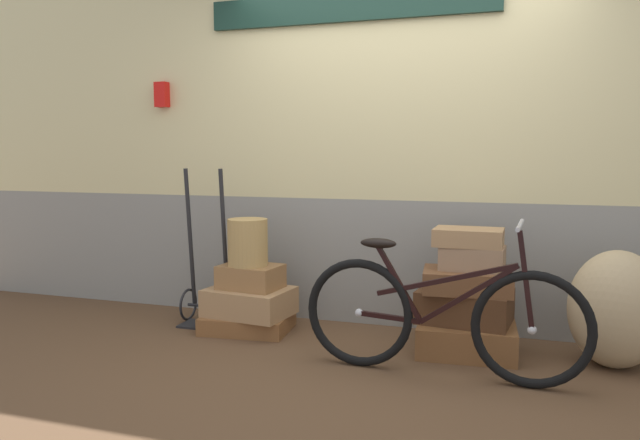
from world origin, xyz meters
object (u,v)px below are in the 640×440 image
at_px(burlap_sack, 617,309).
at_px(suitcase_3, 466,339).
at_px(wicker_basket, 248,242).
at_px(luggage_trolley, 207,285).
at_px(suitcase_2, 251,277).
at_px(suitcase_5, 467,281).
at_px(bicycle, 440,317).
at_px(suitcase_4, 465,306).
at_px(suitcase_7, 469,237).
at_px(suitcase_1, 250,302).
at_px(suitcase_6, 472,258).
at_px(suitcase_0, 248,322).

bearing_deg(burlap_sack, suitcase_3, -178.02).
bearing_deg(wicker_basket, luggage_trolley, 166.40).
distance_m(suitcase_2, luggage_trolley, 0.43).
bearing_deg(suitcase_5, bicycle, -109.27).
bearing_deg(suitcase_4, luggage_trolley, -175.43).
height_order(suitcase_3, suitcase_7, suitcase_7).
bearing_deg(suitcase_2, suitcase_5, 5.30).
relative_size(suitcase_1, suitcase_6, 1.48).
bearing_deg(luggage_trolley, suitcase_4, -1.97).
bearing_deg(suitcase_3, suitcase_5, 115.11).
bearing_deg(burlap_sack, suitcase_1, -179.90).
bearing_deg(suitcase_5, suitcase_2, 172.85).
relative_size(suitcase_2, suitcase_4, 0.73).
height_order(suitcase_4, bicycle, bicycle).
relative_size(suitcase_0, suitcase_5, 1.12).
bearing_deg(burlap_sack, bicycle, -153.95).
height_order(suitcase_2, suitcase_5, suitcase_5).
relative_size(suitcase_5, suitcase_6, 1.39).
relative_size(suitcase_7, bicycle, 0.26).
relative_size(suitcase_1, wicker_basket, 1.74).
height_order(luggage_trolley, burlap_sack, luggage_trolley).
distance_m(suitcase_1, suitcase_7, 1.63).
relative_size(suitcase_2, suitcase_3, 0.69).
distance_m(suitcase_3, suitcase_7, 0.66).
bearing_deg(suitcase_0, wicker_basket, -50.21).
relative_size(suitcase_4, bicycle, 0.35).
height_order(suitcase_6, bicycle, bicycle).
xyz_separation_m(suitcase_1, luggage_trolley, (-0.40, 0.09, 0.08)).
relative_size(suitcase_4, wicker_basket, 1.71).
relative_size(suitcase_3, wicker_basket, 1.83).
xyz_separation_m(burlap_sack, bicycle, (-0.99, -0.48, -0.01)).
height_order(suitcase_7, bicycle, bicycle).
relative_size(suitcase_3, suitcase_6, 1.56).
height_order(suitcase_3, suitcase_6, suitcase_6).
height_order(suitcase_0, wicker_basket, wicker_basket).
bearing_deg(wicker_basket, suitcase_4, 1.07).
height_order(suitcase_0, suitcase_2, suitcase_2).
relative_size(suitcase_6, suitcase_7, 0.92).
relative_size(suitcase_6, luggage_trolley, 0.34).
relative_size(suitcase_7, wicker_basket, 1.28).
distance_m(suitcase_0, suitcase_7, 1.71).
xyz_separation_m(suitcase_4, suitcase_5, (0.01, -0.04, 0.18)).
distance_m(suitcase_4, wicker_basket, 1.57).
xyz_separation_m(suitcase_7, burlap_sack, (0.88, -0.02, -0.40)).
relative_size(suitcase_0, burlap_sack, 0.86).
xyz_separation_m(suitcase_1, suitcase_2, (0.01, 0.01, 0.18)).
height_order(suitcase_1, suitcase_5, suitcase_5).
distance_m(suitcase_7, burlap_sack, 0.97).
bearing_deg(suitcase_2, luggage_trolley, 174.64).
bearing_deg(wicker_basket, suitcase_1, 19.29).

